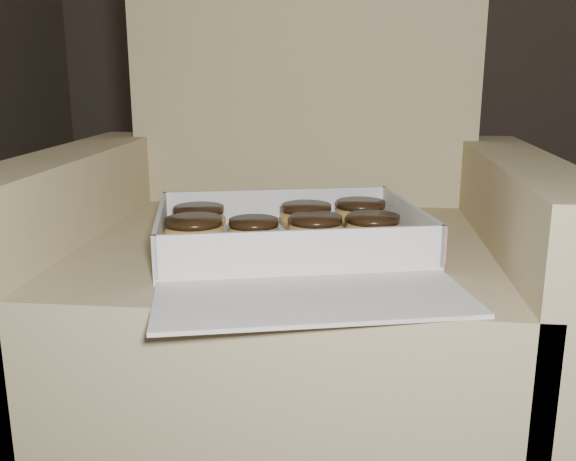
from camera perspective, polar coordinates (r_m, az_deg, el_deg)
The scene contains 12 objects.
armchair at distance 1.07m, azimuth 0.23°, elevation -5.65°, with size 0.80×0.68×0.84m.
bakery_box at distance 0.88m, azimuth 0.53°, elevation -1.56°, with size 0.45×0.50×0.06m.
donut_a at distance 1.02m, azimuth 6.46°, elevation 1.56°, with size 0.08×0.08×0.04m.
donut_b at distance 0.91m, azimuth -8.35°, elevation -0.11°, with size 0.09×0.09×0.04m.
donut_c at distance 0.92m, azimuth 2.49°, elevation 0.15°, with size 0.08×0.08×0.04m.
donut_d at distance 0.99m, azimuth 1.64°, elevation 1.25°, with size 0.08×0.08×0.04m.
donut_e at distance 0.93m, azimuth 7.57°, elevation 0.24°, with size 0.08×0.08×0.04m.
donut_f at distance 0.91m, azimuth -3.06°, elevation -0.06°, with size 0.08×0.08×0.04m.
donut_g at distance 0.99m, azimuth -7.91°, elevation 1.06°, with size 0.08×0.08×0.04m.
crumb_a at distance 0.86m, azimuth 0.52°, elevation -2.12°, with size 0.01×0.01×0.00m, color black.
crumb_b at distance 0.86m, azimuth 9.93°, elevation -2.50°, with size 0.01×0.01×0.00m, color black.
crumb_c at distance 0.89m, azimuth -3.06°, elevation -1.63°, with size 0.01×0.01×0.00m, color black.
Camera 1 is at (-0.48, -1.08, 0.63)m, focal length 40.00 mm.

